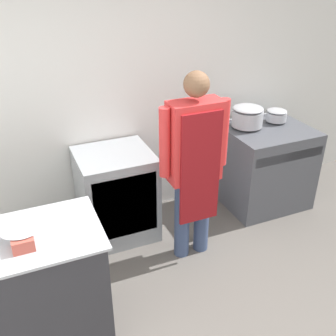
{
  "coord_description": "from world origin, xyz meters",
  "views": [
    {
      "loc": [
        -1.02,
        -1.52,
        2.49
      ],
      "look_at": [
        0.12,
        1.13,
        0.96
      ],
      "focal_mm": 42.0,
      "sensor_mm": 36.0,
      "label": 1
    }
  ],
  "objects_px": {
    "sauce_pot": "(277,115)",
    "stock_pot": "(248,116)",
    "plastic_tub": "(23,242)",
    "fridge_unit": "(116,195)",
    "stove": "(265,166)",
    "mixing_bowl": "(22,232)",
    "person_cook": "(194,159)"
  },
  "relations": [
    {
      "from": "person_cook",
      "to": "fridge_unit",
      "type": "bearing_deg",
      "value": 134.0
    },
    {
      "from": "plastic_tub",
      "to": "stock_pot",
      "type": "xyz_separation_m",
      "value": [
        2.38,
        1.18,
        0.06
      ]
    },
    {
      "from": "mixing_bowl",
      "to": "fridge_unit",
      "type": "bearing_deg",
      "value": 49.24
    },
    {
      "from": "plastic_tub",
      "to": "stock_pot",
      "type": "distance_m",
      "value": 2.66
    },
    {
      "from": "fridge_unit",
      "to": "stock_pot",
      "type": "distance_m",
      "value": 1.6
    },
    {
      "from": "plastic_tub",
      "to": "stock_pot",
      "type": "bearing_deg",
      "value": 26.4
    },
    {
      "from": "fridge_unit",
      "to": "mixing_bowl",
      "type": "relative_size",
      "value": 3.23
    },
    {
      "from": "mixing_bowl",
      "to": "sauce_pot",
      "type": "bearing_deg",
      "value": 21.44
    },
    {
      "from": "stove",
      "to": "stock_pot",
      "type": "relative_size",
      "value": 2.8
    },
    {
      "from": "mixing_bowl",
      "to": "plastic_tub",
      "type": "xyz_separation_m",
      "value": [
        -0.0,
        -0.1,
        -0.0
      ]
    },
    {
      "from": "stove",
      "to": "person_cook",
      "type": "height_order",
      "value": "person_cook"
    },
    {
      "from": "sauce_pot",
      "to": "stock_pot",
      "type": "bearing_deg",
      "value": 180.0
    },
    {
      "from": "fridge_unit",
      "to": "mixing_bowl",
      "type": "xyz_separation_m",
      "value": [
        -0.89,
        -1.03,
        0.53
      ]
    },
    {
      "from": "fridge_unit",
      "to": "plastic_tub",
      "type": "relative_size",
      "value": 6.8
    },
    {
      "from": "stove",
      "to": "person_cook",
      "type": "xyz_separation_m",
      "value": [
        -1.14,
        -0.49,
        0.54
      ]
    },
    {
      "from": "person_cook",
      "to": "stock_pot",
      "type": "relative_size",
      "value": 5.3
    },
    {
      "from": "mixing_bowl",
      "to": "sauce_pot",
      "type": "relative_size",
      "value": 1.25
    },
    {
      "from": "person_cook",
      "to": "sauce_pot",
      "type": "height_order",
      "value": "person_cook"
    },
    {
      "from": "fridge_unit",
      "to": "mixing_bowl",
      "type": "height_order",
      "value": "mixing_bowl"
    },
    {
      "from": "fridge_unit",
      "to": "sauce_pot",
      "type": "relative_size",
      "value": 4.03
    },
    {
      "from": "mixing_bowl",
      "to": "sauce_pot",
      "type": "distance_m",
      "value": 2.96
    },
    {
      "from": "fridge_unit",
      "to": "sauce_pot",
      "type": "distance_m",
      "value": 1.95
    },
    {
      "from": "fridge_unit",
      "to": "person_cook",
      "type": "distance_m",
      "value": 0.96
    },
    {
      "from": "fridge_unit",
      "to": "person_cook",
      "type": "xyz_separation_m",
      "value": [
        0.55,
        -0.57,
        0.54
      ]
    },
    {
      "from": "person_cook",
      "to": "sauce_pot",
      "type": "bearing_deg",
      "value": 25.26
    },
    {
      "from": "plastic_tub",
      "to": "person_cook",
      "type": "bearing_deg",
      "value": 21.22
    },
    {
      "from": "stove",
      "to": "person_cook",
      "type": "relative_size",
      "value": 0.53
    },
    {
      "from": "fridge_unit",
      "to": "stock_pot",
      "type": "bearing_deg",
      "value": 1.99
    },
    {
      "from": "stove",
      "to": "plastic_tub",
      "type": "distance_m",
      "value": 2.84
    },
    {
      "from": "stove",
      "to": "stock_pot",
      "type": "height_order",
      "value": "stock_pot"
    },
    {
      "from": "fridge_unit",
      "to": "sauce_pot",
      "type": "bearing_deg",
      "value": 1.59
    },
    {
      "from": "fridge_unit",
      "to": "mixing_bowl",
      "type": "distance_m",
      "value": 1.46
    }
  ]
}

